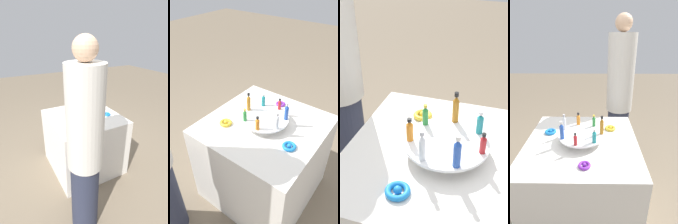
# 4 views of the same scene
# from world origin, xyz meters

# --- Properties ---
(ground_plane) EXTENTS (12.00, 12.00, 0.00)m
(ground_plane) POSITION_xyz_m (0.00, 0.00, 0.00)
(ground_plane) COLOR #756651
(party_table) EXTENTS (0.83, 0.83, 0.73)m
(party_table) POSITION_xyz_m (0.00, 0.00, 0.37)
(party_table) COLOR silver
(party_table) RESTS_ON ground_plane
(display_stand) EXTENTS (0.34, 0.34, 0.06)m
(display_stand) POSITION_xyz_m (0.00, 0.00, 0.77)
(display_stand) COLOR white
(display_stand) RESTS_ON party_table
(bottle_blue) EXTENTS (0.03, 0.03, 0.13)m
(bottle_blue) POSITION_xyz_m (-0.07, 0.13, 0.85)
(bottle_blue) COLOR #234CAD
(bottle_blue) RESTS_ON display_stand
(bottle_red) EXTENTS (0.02, 0.02, 0.09)m
(bottle_red) POSITION_xyz_m (-0.14, 0.03, 0.83)
(bottle_red) COLOR #B21E23
(bottle_red) RESTS_ON display_stand
(bottle_teal) EXTENTS (0.03, 0.03, 0.10)m
(bottle_teal) POSITION_xyz_m (-0.11, -0.09, 0.84)
(bottle_teal) COLOR teal
(bottle_teal) RESTS_ON display_stand
(bottle_amber) EXTENTS (0.03, 0.03, 0.14)m
(bottle_amber) POSITION_xyz_m (0.00, -0.15, 0.86)
(bottle_amber) COLOR #AD6B19
(bottle_amber) RESTS_ON display_stand
(bottle_green) EXTENTS (0.03, 0.03, 0.10)m
(bottle_green) POSITION_xyz_m (0.12, -0.09, 0.84)
(bottle_green) COLOR #288438
(bottle_green) RESTS_ON display_stand
(bottle_orange) EXTENTS (0.03, 0.03, 0.10)m
(bottle_orange) POSITION_xyz_m (0.14, 0.04, 0.84)
(bottle_orange) COLOR orange
(bottle_orange) RESTS_ON display_stand
(bottle_clear) EXTENTS (0.03, 0.03, 0.13)m
(bottle_clear) POSITION_xyz_m (0.06, 0.13, 0.85)
(bottle_clear) COLOR silver
(bottle_clear) RESTS_ON display_stand
(ribbon_bow_purple) EXTENTS (0.08, 0.08, 0.03)m
(ribbon_bow_purple) POSITION_xyz_m (-0.28, -0.04, 0.74)
(ribbon_bow_purple) COLOR purple
(ribbon_bow_purple) RESTS_ON party_table
(ribbon_bow_gold) EXTENTS (0.09, 0.09, 0.03)m
(ribbon_bow_gold) POSITION_xyz_m (0.17, -0.23, 0.74)
(ribbon_bow_gold) COLOR gold
(ribbon_bow_gold) RESTS_ON party_table
(ribbon_bow_blue) EXTENTS (0.09, 0.09, 0.03)m
(ribbon_bow_blue) POSITION_xyz_m (0.11, 0.26, 0.74)
(ribbon_bow_blue) COLOR blue
(ribbon_bow_blue) RESTS_ON party_table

